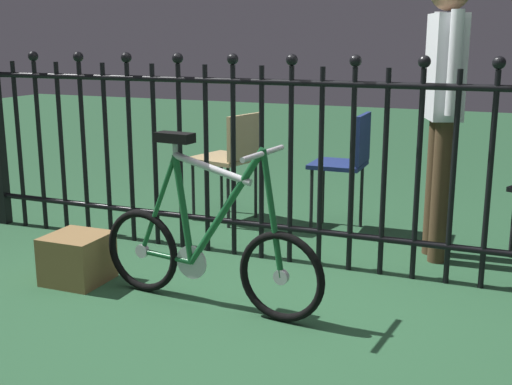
{
  "coord_description": "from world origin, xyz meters",
  "views": [
    {
      "loc": [
        1.19,
        -2.96,
        1.37
      ],
      "look_at": [
        -0.14,
        0.21,
        0.55
      ],
      "focal_mm": 46.21,
      "sensor_mm": 36.0,
      "label": 1
    }
  ],
  "objects_px": {
    "bicycle": "(207,248)",
    "display_crate": "(77,258)",
    "chair_tan": "(232,154)",
    "person_visitor": "(444,89)",
    "chair_navy": "(348,158)"
  },
  "relations": [
    {
      "from": "bicycle",
      "to": "chair_navy",
      "type": "relative_size",
      "value": 1.53
    },
    {
      "from": "person_visitor",
      "to": "display_crate",
      "type": "height_order",
      "value": "person_visitor"
    },
    {
      "from": "bicycle",
      "to": "display_crate",
      "type": "height_order",
      "value": "bicycle"
    },
    {
      "from": "bicycle",
      "to": "chair_tan",
      "type": "relative_size",
      "value": 1.59
    },
    {
      "from": "chair_tan",
      "to": "person_visitor",
      "type": "xyz_separation_m",
      "value": [
        1.54,
        -0.29,
        0.54
      ]
    },
    {
      "from": "chair_tan",
      "to": "display_crate",
      "type": "distance_m",
      "value": 1.58
    },
    {
      "from": "chair_navy",
      "to": "display_crate",
      "type": "relative_size",
      "value": 2.62
    },
    {
      "from": "person_visitor",
      "to": "chair_navy",
      "type": "bearing_deg",
      "value": 152.52
    },
    {
      "from": "chair_navy",
      "to": "person_visitor",
      "type": "relative_size",
      "value": 0.48
    },
    {
      "from": "chair_tan",
      "to": "person_visitor",
      "type": "distance_m",
      "value": 1.65
    },
    {
      "from": "chair_tan",
      "to": "display_crate",
      "type": "height_order",
      "value": "chair_tan"
    },
    {
      "from": "chair_navy",
      "to": "bicycle",
      "type": "bearing_deg",
      "value": -101.06
    },
    {
      "from": "bicycle",
      "to": "display_crate",
      "type": "bearing_deg",
      "value": 178.73
    },
    {
      "from": "person_visitor",
      "to": "bicycle",
      "type": "bearing_deg",
      "value": -128.25
    },
    {
      "from": "display_crate",
      "to": "bicycle",
      "type": "bearing_deg",
      "value": -1.27
    }
  ]
}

